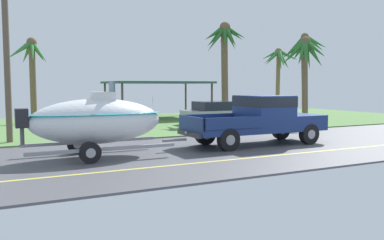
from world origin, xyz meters
The scene contains 11 objects.
ground centered at (0.00, 8.38, -0.01)m, with size 36.00×22.00×0.11m.
pickup_truck_towing centered at (-0.94, 0.56, 1.05)m, with size 5.85×2.01×1.90m.
boat_on_trailer centered at (-7.47, 0.56, 1.16)m, with size 5.56×2.21×2.42m.
parked_sedan_near centered at (1.43, 8.05, 0.67)m, with size 4.30×1.83×1.38m.
carport_awning centered at (-0.10, 13.74, 2.45)m, with size 6.76×4.59×2.57m.
palm_tree_near_left centered at (2.86, 9.82, 4.70)m, with size 3.11×2.62×6.29m.
palm_tree_near_right centered at (9.61, 9.98, 4.52)m, with size 3.14×3.05×6.00m.
palm_tree_mid centered at (-8.16, 13.90, 3.79)m, with size 2.54×2.77×5.16m.
palm_tree_far_left centered at (9.64, 12.93, 4.07)m, with size 2.95×3.46×5.19m.
palm_tree_far_right centered at (6.12, 6.15, 3.91)m, with size 2.91×2.85×5.15m.
utility_pole centered at (-9.83, 5.16, 4.25)m, with size 0.24×1.80×8.19m.
Camera 1 is at (-10.52, -12.37, 2.29)m, focal length 38.07 mm.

